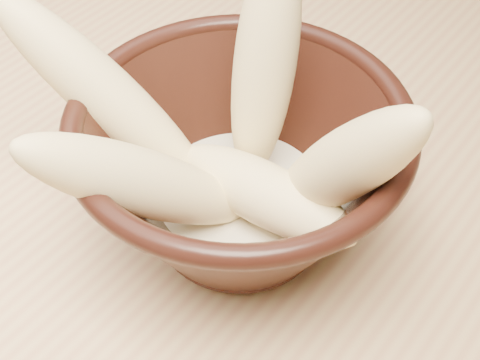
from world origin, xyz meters
name	(u,v)px	position (x,y,z in m)	size (l,w,h in m)	color
table	(398,274)	(0.00, 0.00, 0.67)	(1.20, 0.80, 0.75)	#D8B076
bowl	(240,170)	(-0.10, -0.10, 0.82)	(0.22, 0.22, 0.12)	black
milk_puddle	(240,199)	(-0.10, -0.10, 0.79)	(0.13, 0.13, 0.02)	beige
banana_upright	(265,64)	(-0.11, -0.06, 0.88)	(0.04, 0.04, 0.17)	#F4DE90
banana_left	(105,95)	(-0.18, -0.13, 0.86)	(0.04, 0.04, 0.19)	#F4DE90
banana_right	(343,166)	(-0.02, -0.09, 0.86)	(0.04, 0.04, 0.16)	#F4DE90
banana_across	(264,193)	(-0.07, -0.11, 0.82)	(0.04, 0.04, 0.14)	#F4DE90
banana_front	(143,183)	(-0.12, -0.16, 0.85)	(0.04, 0.04, 0.17)	#F4DE90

